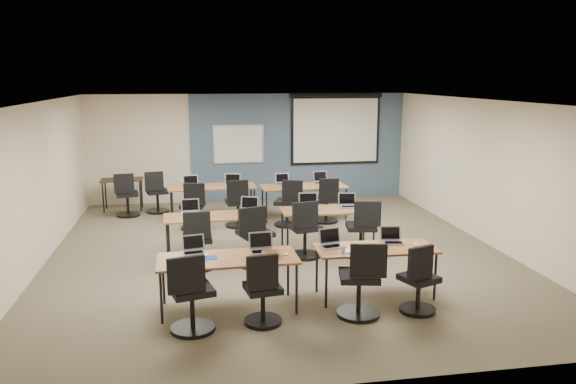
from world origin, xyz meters
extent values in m
cube|color=#6B6354|center=(0.00, 0.00, 0.00)|extent=(8.00, 9.00, 0.02)
cube|color=white|center=(0.00, 0.00, 2.70)|extent=(8.00, 9.00, 0.02)
cube|color=beige|center=(0.00, 4.50, 1.35)|extent=(8.00, 0.04, 2.70)
cube|color=beige|center=(0.00, -4.50, 1.35)|extent=(8.00, 0.04, 2.70)
cube|color=beige|center=(-4.00, 0.00, 1.35)|extent=(0.04, 9.00, 2.70)
cube|color=beige|center=(4.00, 0.00, 1.35)|extent=(0.04, 9.00, 2.70)
cube|color=#3D5977|center=(1.25, 4.47, 1.35)|extent=(5.50, 0.04, 2.70)
cube|color=silver|center=(-0.30, 4.43, 1.45)|extent=(1.28, 0.02, 0.98)
cube|color=white|center=(-0.30, 4.42, 1.45)|extent=(1.20, 0.02, 0.90)
cube|color=black|center=(2.20, 4.41, 1.80)|extent=(2.32, 0.03, 1.82)
cube|color=white|center=(2.20, 4.40, 1.76)|extent=(2.20, 0.02, 1.62)
cylinder|color=black|center=(2.20, 4.40, 2.64)|extent=(2.40, 0.10, 0.10)
cube|color=brown|center=(-1.04, -2.35, 0.71)|extent=(1.88, 0.78, 0.03)
cylinder|color=black|center=(-1.92, -2.68, 0.35)|extent=(0.04, 0.04, 0.70)
cylinder|color=black|center=(-0.16, -2.68, 0.35)|extent=(0.04, 0.04, 0.70)
cylinder|color=black|center=(-1.92, -2.02, 0.35)|extent=(0.04, 0.04, 0.70)
cylinder|color=black|center=(-0.16, -2.02, 0.35)|extent=(0.04, 0.04, 0.70)
cube|color=brown|center=(1.07, -2.25, 0.71)|extent=(1.70, 0.71, 0.03)
cylinder|color=black|center=(0.28, -2.55, 0.35)|extent=(0.04, 0.04, 0.70)
cylinder|color=black|center=(1.86, -2.55, 0.35)|extent=(0.04, 0.04, 0.70)
cylinder|color=black|center=(0.28, -1.96, 0.35)|extent=(0.04, 0.04, 0.70)
cylinder|color=black|center=(1.86, -1.96, 0.35)|extent=(0.04, 0.04, 0.70)
cube|color=#A77030|center=(-1.12, 0.03, 0.71)|extent=(1.73, 0.72, 0.03)
cylinder|color=black|center=(-1.93, -0.27, 0.35)|extent=(0.04, 0.04, 0.70)
cylinder|color=black|center=(-0.31, -0.27, 0.35)|extent=(0.04, 0.04, 0.70)
cylinder|color=black|center=(-1.93, 0.33, 0.35)|extent=(0.04, 0.04, 0.70)
cylinder|color=black|center=(-0.31, 0.33, 0.35)|extent=(0.04, 0.04, 0.70)
cube|color=brown|center=(0.96, 0.15, 0.71)|extent=(1.72, 0.71, 0.03)
cylinder|color=black|center=(0.16, -0.15, 0.35)|extent=(0.04, 0.04, 0.70)
cylinder|color=black|center=(1.75, -0.15, 0.35)|extent=(0.04, 0.04, 0.70)
cylinder|color=black|center=(0.16, 0.45, 0.35)|extent=(0.04, 0.04, 0.70)
cylinder|color=black|center=(1.75, 0.45, 0.35)|extent=(0.04, 0.04, 0.70)
cube|color=#966332|center=(-1.04, 2.76, 0.71)|extent=(1.92, 0.80, 0.03)
cylinder|color=black|center=(-1.94, 2.42, 0.35)|extent=(0.04, 0.04, 0.70)
cylinder|color=black|center=(-0.14, 2.42, 0.35)|extent=(0.04, 0.04, 0.70)
cylinder|color=black|center=(-1.94, 3.10, 0.35)|extent=(0.04, 0.04, 0.70)
cylinder|color=black|center=(-0.14, 3.10, 0.35)|extent=(0.04, 0.04, 0.70)
cube|color=brown|center=(0.97, 2.42, 0.71)|extent=(1.89, 0.79, 0.03)
cylinder|color=black|center=(0.08, 2.09, 0.35)|extent=(0.04, 0.04, 0.70)
cylinder|color=black|center=(1.86, 2.09, 0.35)|extent=(0.04, 0.04, 0.70)
cylinder|color=black|center=(0.08, 2.76, 0.35)|extent=(0.04, 0.04, 0.70)
cylinder|color=black|center=(1.86, 2.76, 0.35)|extent=(0.04, 0.04, 0.70)
cube|color=silver|center=(-1.49, -2.09, 0.74)|extent=(0.30, 0.22, 0.02)
cube|color=black|center=(-1.49, -2.11, 0.75)|extent=(0.26, 0.13, 0.00)
cube|color=silver|center=(-1.49, -1.97, 0.86)|extent=(0.30, 0.06, 0.21)
cube|color=black|center=(-1.49, -1.98, 0.86)|extent=(0.27, 0.04, 0.17)
ellipsoid|color=white|center=(-1.32, -2.22, 0.74)|extent=(0.08, 0.11, 0.03)
cylinder|color=black|center=(-1.53, -2.95, 0.03)|extent=(0.56, 0.56, 0.05)
cylinder|color=black|center=(-1.53, -2.95, 0.25)|extent=(0.06, 0.06, 0.50)
cube|color=black|center=(-1.53, -2.95, 0.54)|extent=(0.50, 0.50, 0.08)
cube|color=black|center=(-1.59, -3.16, 0.82)|extent=(0.45, 0.06, 0.44)
cube|color=silver|center=(-0.56, -2.20, 0.74)|extent=(0.34, 0.25, 0.02)
cube|color=black|center=(-0.56, -2.22, 0.75)|extent=(0.29, 0.14, 0.00)
cube|color=silver|center=(-0.56, -2.07, 0.87)|extent=(0.34, 0.06, 0.23)
cube|color=black|center=(-0.56, -2.08, 0.87)|extent=(0.30, 0.04, 0.19)
ellipsoid|color=white|center=(-0.25, -2.37, 0.74)|extent=(0.06, 0.09, 0.03)
cylinder|color=black|center=(-0.64, -2.88, 0.03)|extent=(0.49, 0.49, 0.05)
cylinder|color=black|center=(-0.64, -2.88, 0.22)|extent=(0.06, 0.06, 0.44)
cube|color=black|center=(-0.64, -2.88, 0.48)|extent=(0.44, 0.44, 0.08)
cube|color=black|center=(-0.67, -3.08, 0.76)|extent=(0.40, 0.06, 0.44)
cube|color=silver|center=(0.45, -2.13, 0.74)|extent=(0.32, 0.24, 0.02)
cube|color=black|center=(0.45, -2.15, 0.75)|extent=(0.28, 0.14, 0.00)
cube|color=silver|center=(0.45, -2.00, 0.87)|extent=(0.32, 0.06, 0.22)
cube|color=black|center=(0.45, -2.01, 0.87)|extent=(0.29, 0.04, 0.18)
ellipsoid|color=white|center=(0.68, -2.27, 0.74)|extent=(0.08, 0.10, 0.03)
cylinder|color=black|center=(0.64, -2.87, 0.03)|extent=(0.58, 0.58, 0.05)
cylinder|color=black|center=(0.64, -2.87, 0.26)|extent=(0.06, 0.06, 0.51)
cube|color=black|center=(0.64, -2.87, 0.55)|extent=(0.51, 0.51, 0.08)
cube|color=black|center=(0.69, -3.09, 0.83)|extent=(0.47, 0.06, 0.44)
cube|color=#ADADBA|center=(1.38, -2.12, 0.74)|extent=(0.30, 0.22, 0.02)
cube|color=black|center=(1.38, -2.14, 0.75)|extent=(0.26, 0.13, 0.00)
cube|color=#ADADBA|center=(1.38, -2.00, 0.86)|extent=(0.30, 0.06, 0.21)
cube|color=black|center=(1.38, -2.01, 0.86)|extent=(0.27, 0.04, 0.17)
ellipsoid|color=white|center=(1.67, -2.26, 0.74)|extent=(0.07, 0.10, 0.03)
cylinder|color=black|center=(1.47, -2.88, 0.03)|extent=(0.49, 0.49, 0.05)
cylinder|color=black|center=(1.47, -2.88, 0.22)|extent=(0.06, 0.06, 0.43)
cube|color=black|center=(1.47, -2.88, 0.47)|extent=(0.43, 0.43, 0.08)
cube|color=black|center=(1.40, -3.07, 0.75)|extent=(0.40, 0.06, 0.44)
cube|color=#A9A9AD|center=(-1.53, 0.23, 0.74)|extent=(0.32, 0.23, 0.02)
cube|color=black|center=(-1.53, 0.21, 0.75)|extent=(0.27, 0.14, 0.00)
cube|color=#A9A9AD|center=(-1.53, 0.35, 0.86)|extent=(0.32, 0.06, 0.22)
cube|color=black|center=(-1.53, 0.35, 0.86)|extent=(0.28, 0.04, 0.18)
ellipsoid|color=white|center=(-1.33, 0.03, 0.74)|extent=(0.08, 0.11, 0.04)
cylinder|color=black|center=(-1.43, -0.61, 0.03)|extent=(0.53, 0.53, 0.05)
cylinder|color=black|center=(-1.43, -0.61, 0.24)|extent=(0.06, 0.06, 0.47)
cube|color=black|center=(-1.43, -0.61, 0.51)|extent=(0.47, 0.47, 0.08)
cube|color=black|center=(-1.43, -0.83, 0.79)|extent=(0.43, 0.06, 0.44)
cube|color=#ACACAD|center=(-0.46, 0.22, 0.74)|extent=(0.33, 0.24, 0.02)
cube|color=black|center=(-0.46, 0.20, 0.75)|extent=(0.28, 0.14, 0.00)
cube|color=#ACACAD|center=(-0.46, 0.35, 0.87)|extent=(0.33, 0.06, 0.23)
cube|color=black|center=(-0.46, 0.34, 0.87)|extent=(0.29, 0.04, 0.18)
ellipsoid|color=white|center=(-0.43, 0.02, 0.74)|extent=(0.08, 0.10, 0.03)
cylinder|color=black|center=(-0.47, -0.61, 0.03)|extent=(0.58, 0.58, 0.05)
cylinder|color=black|center=(-0.47, -0.61, 0.26)|extent=(0.06, 0.06, 0.51)
cube|color=black|center=(-0.47, -0.61, 0.55)|extent=(0.51, 0.51, 0.08)
cube|color=black|center=(-0.54, -0.83, 0.83)|extent=(0.47, 0.06, 0.44)
cube|color=silver|center=(0.65, 0.27, 0.74)|extent=(0.36, 0.26, 0.02)
cube|color=black|center=(0.65, 0.25, 0.75)|extent=(0.30, 0.15, 0.00)
cube|color=silver|center=(0.65, 0.41, 0.88)|extent=(0.36, 0.07, 0.25)
cube|color=black|center=(0.65, 0.40, 0.88)|extent=(0.31, 0.05, 0.20)
ellipsoid|color=white|center=(0.70, 0.11, 0.74)|extent=(0.06, 0.10, 0.03)
cylinder|color=black|center=(0.44, -0.31, 0.03)|extent=(0.56, 0.56, 0.05)
cylinder|color=black|center=(0.44, -0.31, 0.25)|extent=(0.06, 0.06, 0.50)
cube|color=black|center=(0.44, -0.31, 0.54)|extent=(0.50, 0.50, 0.08)
cube|color=black|center=(0.39, -0.54, 0.82)|extent=(0.46, 0.06, 0.44)
cube|color=silver|center=(1.38, 0.23, 0.74)|extent=(0.33, 0.24, 0.02)
cube|color=black|center=(1.38, 0.21, 0.75)|extent=(0.28, 0.14, 0.00)
cube|color=silver|center=(1.38, 0.36, 0.87)|extent=(0.33, 0.06, 0.23)
cube|color=black|center=(1.38, 0.35, 0.87)|extent=(0.29, 0.04, 0.19)
ellipsoid|color=white|center=(1.61, 0.08, 0.74)|extent=(0.09, 0.12, 0.04)
cylinder|color=black|center=(1.41, -0.45, 0.03)|extent=(0.57, 0.57, 0.05)
cylinder|color=black|center=(1.41, -0.45, 0.25)|extent=(0.06, 0.06, 0.50)
cube|color=black|center=(1.41, -0.45, 0.54)|extent=(0.50, 0.50, 0.08)
cube|color=black|center=(1.45, -0.68, 0.82)|extent=(0.46, 0.06, 0.44)
cube|color=silver|center=(-1.51, 2.66, 0.74)|extent=(0.34, 0.24, 0.02)
cube|color=black|center=(-1.51, 2.64, 0.75)|extent=(0.28, 0.14, 0.00)
cube|color=silver|center=(-1.51, 2.79, 0.87)|extent=(0.34, 0.06, 0.23)
cube|color=black|center=(-1.51, 2.78, 0.87)|extent=(0.30, 0.04, 0.19)
ellipsoid|color=white|center=(-1.32, 2.43, 0.74)|extent=(0.06, 0.10, 0.03)
cylinder|color=black|center=(-1.48, 1.89, 0.03)|extent=(0.53, 0.53, 0.05)
cylinder|color=black|center=(-1.48, 1.89, 0.23)|extent=(0.06, 0.06, 0.47)
cube|color=black|center=(-1.48, 1.89, 0.51)|extent=(0.47, 0.47, 0.08)
cube|color=black|center=(-1.44, 1.68, 0.79)|extent=(0.43, 0.06, 0.44)
cube|color=#A5A5AF|center=(-0.58, 2.61, 0.74)|extent=(0.36, 0.26, 0.02)
cube|color=black|center=(-0.58, 2.59, 0.75)|extent=(0.30, 0.15, 0.00)
cube|color=#A5A5AF|center=(-0.58, 2.75, 0.88)|extent=(0.36, 0.07, 0.25)
cube|color=black|center=(-0.58, 2.75, 0.88)|extent=(0.32, 0.05, 0.20)
ellipsoid|color=white|center=(-0.41, 2.42, 0.74)|extent=(0.07, 0.11, 0.04)
cylinder|color=black|center=(-0.54, 1.95, 0.03)|extent=(0.55, 0.55, 0.05)
cylinder|color=black|center=(-0.54, 1.95, 0.24)|extent=(0.06, 0.06, 0.49)
cube|color=black|center=(-0.54, 1.95, 0.53)|extent=(0.49, 0.49, 0.08)
cube|color=black|center=(-0.56, 1.73, 0.81)|extent=(0.45, 0.06, 0.44)
cube|color=#ADAEB3|center=(0.54, 2.66, 0.74)|extent=(0.31, 0.23, 0.02)
cube|color=black|center=(0.54, 2.64, 0.75)|extent=(0.27, 0.13, 0.00)
cube|color=#ADAEB3|center=(0.54, 2.78, 0.86)|extent=(0.31, 0.06, 0.22)
cube|color=black|center=(0.54, 2.78, 0.86)|extent=(0.28, 0.04, 0.18)
ellipsoid|color=white|center=(0.71, 2.46, 0.74)|extent=(0.08, 0.11, 0.04)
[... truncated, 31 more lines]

